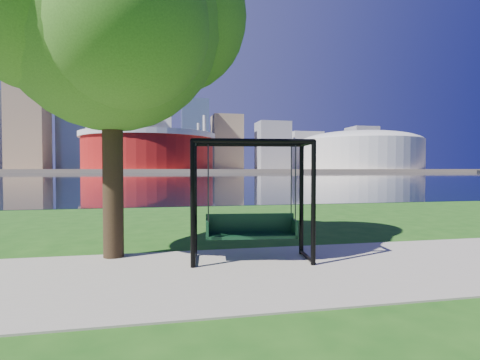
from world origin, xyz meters
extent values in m
plane|color=#1E5114|center=(0.00, 0.00, 0.00)|extent=(900.00, 900.00, 0.00)
cube|color=#9E937F|center=(0.00, -0.50, 0.01)|extent=(120.00, 4.00, 0.03)
cube|color=black|center=(0.00, 102.00, 0.01)|extent=(900.00, 180.00, 0.02)
cube|color=#937F60|center=(0.00, 306.00, 1.00)|extent=(900.00, 228.00, 2.00)
cylinder|color=maroon|center=(-10.00, 235.00, 13.00)|extent=(80.00, 80.00, 22.00)
cylinder|color=silver|center=(-10.00, 235.00, 22.50)|extent=(83.00, 83.00, 3.00)
cylinder|color=silver|center=(22.91, 254.00, 18.00)|extent=(2.00, 2.00, 32.00)
cylinder|color=silver|center=(-42.91, 254.00, 18.00)|extent=(2.00, 2.00, 32.00)
cylinder|color=silver|center=(-42.91, 216.00, 18.00)|extent=(2.00, 2.00, 32.00)
cylinder|color=silver|center=(22.91, 216.00, 18.00)|extent=(2.00, 2.00, 32.00)
cylinder|color=beige|center=(135.00, 235.00, 12.00)|extent=(84.00, 84.00, 20.00)
ellipsoid|color=beige|center=(135.00, 235.00, 21.00)|extent=(84.00, 84.00, 15.12)
cube|color=#998466|center=(-100.00, 300.00, 46.00)|extent=(26.00, 26.00, 88.00)
cube|color=slate|center=(-70.00, 325.00, 49.50)|extent=(30.00, 24.00, 95.00)
cube|color=gray|center=(-40.00, 305.00, 38.00)|extent=(24.00, 24.00, 72.00)
cube|color=silver|center=(-10.00, 335.00, 42.00)|extent=(32.00, 28.00, 80.00)
cube|color=slate|center=(25.00, 310.00, 31.00)|extent=(22.00, 22.00, 58.00)
cube|color=#998466|center=(55.00, 325.00, 26.00)|extent=(26.00, 26.00, 48.00)
cube|color=gray|center=(95.00, 315.00, 23.00)|extent=(28.00, 24.00, 42.00)
cube|color=silver|center=(135.00, 340.00, 20.00)|extent=(30.00, 26.00, 36.00)
cube|color=gray|center=(185.00, 320.00, 22.00)|extent=(24.00, 24.00, 40.00)
cube|color=#998466|center=(225.00, 335.00, 18.00)|extent=(26.00, 26.00, 32.00)
sphere|color=#998466|center=(-100.00, 300.00, 93.50)|extent=(10.00, 10.00, 10.00)
cylinder|color=black|center=(-1.11, 0.00, 1.24)|extent=(0.11, 0.11, 2.47)
cylinder|color=black|center=(1.23, -0.29, 1.24)|extent=(0.11, 0.11, 2.47)
cylinder|color=black|center=(-0.99, 0.96, 1.24)|extent=(0.11, 0.11, 2.47)
cylinder|color=black|center=(1.35, 0.67, 1.24)|extent=(0.11, 0.11, 2.47)
cylinder|color=black|center=(0.06, -0.14, 2.47)|extent=(2.36, 0.39, 0.10)
cylinder|color=black|center=(0.18, 0.82, 2.47)|extent=(2.36, 0.39, 0.10)
cylinder|color=black|center=(-1.05, 0.48, 2.47)|extent=(0.22, 0.97, 0.10)
cylinder|color=black|center=(-1.05, 0.48, 0.09)|extent=(0.20, 0.97, 0.08)
cylinder|color=black|center=(1.29, 0.19, 2.47)|extent=(0.22, 0.97, 0.10)
cylinder|color=black|center=(1.29, 0.19, 0.09)|extent=(0.20, 0.97, 0.08)
cube|color=black|center=(0.12, 0.34, 0.54)|extent=(1.93, 0.71, 0.06)
cube|color=black|center=(0.15, 0.55, 0.77)|extent=(1.87, 0.29, 0.41)
cube|color=black|center=(-0.78, 0.45, 0.69)|extent=(0.11, 0.49, 0.37)
cube|color=black|center=(1.02, 0.23, 0.69)|extent=(0.11, 0.49, 0.37)
cylinder|color=#2D2D31|center=(-0.78, 0.25, 1.64)|extent=(0.03, 0.03, 1.56)
cylinder|color=#2D2D31|center=(0.98, 0.03, 1.64)|extent=(0.03, 0.03, 1.56)
cylinder|color=#2D2D31|center=(-0.74, 0.64, 1.64)|extent=(0.03, 0.03, 1.56)
cylinder|color=#2D2D31|center=(1.02, 0.43, 1.64)|extent=(0.03, 0.03, 1.56)
cylinder|color=black|center=(-2.72, 1.23, 2.15)|extent=(0.43, 0.43, 4.31)
sphere|color=#37621D|center=(-2.72, 1.23, 5.09)|extent=(4.70, 4.70, 4.70)
sphere|color=#37621D|center=(-1.45, 1.82, 5.48)|extent=(3.52, 3.52, 3.52)
sphere|color=#37621D|center=(-2.33, 0.16, 4.60)|extent=(3.13, 3.13, 3.13)
sphere|color=#37621D|center=(-3.31, 2.41, 5.87)|extent=(3.33, 3.33, 3.33)
camera|label=1|loc=(-1.68, -7.19, 1.93)|focal=28.00mm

